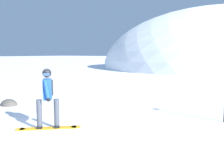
% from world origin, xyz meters
% --- Properties ---
extents(ground_plane, '(300.00, 300.00, 0.00)m').
position_xyz_m(ground_plane, '(0.00, 0.00, 0.00)').
color(ground_plane, white).
extents(ridge_peak_main, '(32.46, 29.21, 16.81)m').
position_xyz_m(ridge_peak_main, '(-3.57, 34.15, 0.00)').
color(ridge_peak_main, white).
rests_on(ridge_peak_main, ground).
extents(snowboarder_main, '(1.40, 1.36, 1.71)m').
position_xyz_m(snowboarder_main, '(-0.23, 0.61, 0.92)').
color(snowboarder_main, orange).
rests_on(snowboarder_main, ground).
extents(rock_dark, '(0.74, 0.63, 0.52)m').
position_xyz_m(rock_dark, '(-4.13, 1.96, 0.00)').
color(rock_dark, '#4C4742').
rests_on(rock_dark, ground).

